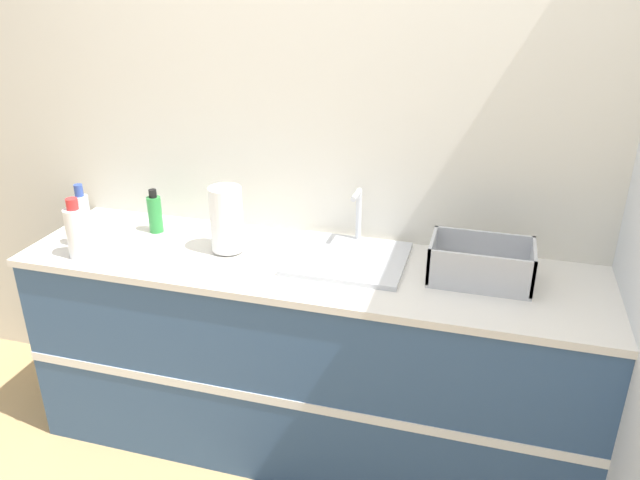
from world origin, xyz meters
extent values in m
cube|color=beige|center=(0.00, 0.63, 1.30)|extent=(4.73, 0.06, 2.60)
cube|color=#33517A|center=(0.00, 0.30, 0.44)|extent=(2.33, 0.60, 0.87)
cube|color=white|center=(0.00, 0.00, 0.44)|extent=(2.33, 0.01, 0.04)
cube|color=silver|center=(0.00, 0.30, 0.89)|extent=(2.35, 0.62, 0.03)
cube|color=silver|center=(0.15, 0.36, 0.91)|extent=(0.46, 0.41, 0.02)
cylinder|color=silver|center=(0.15, 0.54, 1.03)|extent=(0.02, 0.02, 0.22)
cylinder|color=silver|center=(0.15, 0.49, 1.14)|extent=(0.02, 0.11, 0.02)
cylinder|color=#4C4C51|center=(-0.35, 0.31, 0.91)|extent=(0.10, 0.10, 0.01)
cylinder|color=white|center=(-0.35, 0.31, 1.05)|extent=(0.13, 0.13, 0.27)
cube|color=#B7BABF|center=(0.66, 0.34, 0.91)|extent=(0.38, 0.24, 0.01)
cube|color=#B7BABF|center=(0.66, 0.23, 0.98)|extent=(0.38, 0.01, 0.14)
cube|color=#B7BABF|center=(0.66, 0.45, 0.98)|extent=(0.38, 0.01, 0.14)
cube|color=#B7BABF|center=(0.48, 0.34, 0.98)|extent=(0.01, 0.24, 0.14)
cube|color=#B7BABF|center=(0.85, 0.34, 0.98)|extent=(0.01, 0.24, 0.14)
cylinder|color=silver|center=(-0.94, 0.19, 1.01)|extent=(0.06, 0.06, 0.23)
cylinder|color=#334C9E|center=(-0.94, 0.19, 1.15)|extent=(0.03, 0.03, 0.05)
cylinder|color=#2D8C3D|center=(-0.74, 0.42, 0.98)|extent=(0.06, 0.06, 0.16)
cylinder|color=black|center=(-0.74, 0.42, 1.08)|extent=(0.03, 0.03, 0.04)
cylinder|color=white|center=(-0.91, 0.10, 1.00)|extent=(0.08, 0.08, 0.21)
cylinder|color=red|center=(-0.91, 0.10, 1.13)|extent=(0.05, 0.05, 0.05)
camera|label=1|loc=(0.66, -1.83, 2.00)|focal=35.00mm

